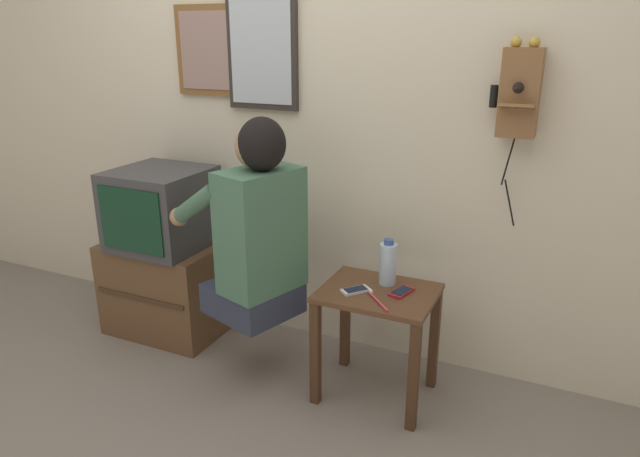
% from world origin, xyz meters
% --- Properties ---
extents(wall_back, '(6.80, 0.05, 2.55)m').
position_xyz_m(wall_back, '(0.00, 1.24, 1.27)').
color(wall_back, beige).
rests_on(wall_back, ground_plane).
extents(side_table, '(0.49, 0.39, 0.51)m').
position_xyz_m(side_table, '(0.55, 0.82, 0.39)').
color(side_table, '#51331E').
rests_on(side_table, ground_plane).
extents(person, '(0.62, 0.51, 0.91)m').
position_xyz_m(person, '(0.01, 0.72, 0.76)').
color(person, '#2D3347').
rests_on(person, ground_plane).
extents(tv_stand, '(0.62, 0.43, 0.50)m').
position_xyz_m(tv_stand, '(-0.69, 0.92, 0.25)').
color(tv_stand, brown).
rests_on(tv_stand, ground_plane).
extents(television, '(0.45, 0.46, 0.41)m').
position_xyz_m(television, '(-0.67, 0.91, 0.71)').
color(television, '#38383A').
rests_on(television, tv_stand).
extents(wall_phone_antique, '(0.19, 0.18, 0.76)m').
position_xyz_m(wall_phone_antique, '(1.00, 1.15, 1.34)').
color(wall_phone_antique, brown).
extents(framed_picture, '(0.44, 0.03, 0.44)m').
position_xyz_m(framed_picture, '(-0.49, 1.20, 1.48)').
color(framed_picture, brown).
extents(wall_mirror, '(0.38, 0.03, 0.57)m').
position_xyz_m(wall_mirror, '(-0.21, 1.19, 1.49)').
color(wall_mirror, '#2D2823').
extents(cell_phone_held, '(0.13, 0.13, 0.01)m').
position_xyz_m(cell_phone_held, '(0.46, 0.77, 0.52)').
color(cell_phone_held, silver).
rests_on(cell_phone_held, side_table).
extents(cell_phone_spare, '(0.09, 0.14, 0.01)m').
position_xyz_m(cell_phone_spare, '(0.64, 0.84, 0.52)').
color(cell_phone_spare, maroon).
rests_on(cell_phone_spare, side_table).
extents(water_bottle, '(0.08, 0.08, 0.21)m').
position_xyz_m(water_bottle, '(0.56, 0.91, 0.61)').
color(water_bottle, '#ADC6DB').
rests_on(water_bottle, side_table).
extents(toothbrush, '(0.14, 0.14, 0.02)m').
position_xyz_m(toothbrush, '(0.57, 0.72, 0.52)').
color(toothbrush, '#D83F4C').
rests_on(toothbrush, side_table).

